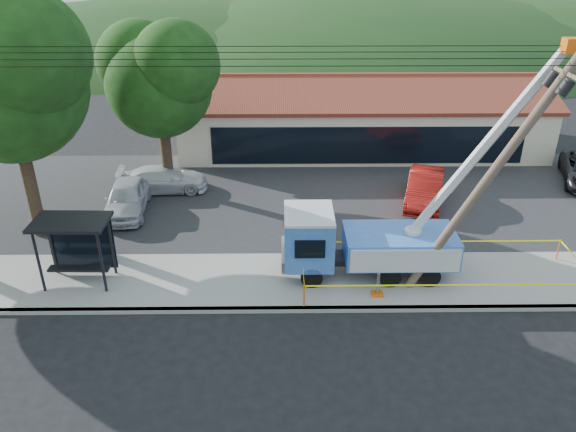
{
  "coord_description": "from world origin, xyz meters",
  "views": [
    {
      "loc": [
        -0.96,
        -14.67,
        12.44
      ],
      "look_at": [
        -0.74,
        5.0,
        2.45
      ],
      "focal_mm": 35.0,
      "sensor_mm": 36.0,
      "label": 1
    }
  ],
  "objects_px": {
    "car_red": "(423,204)",
    "utility_truck": "(365,240)",
    "bus_shelter": "(75,235)",
    "car_white": "(165,192)",
    "leaning_pole": "(497,167)",
    "car_silver": "(129,213)"
  },
  "relations": [
    {
      "from": "leaning_pole",
      "to": "bus_shelter",
      "type": "xyz_separation_m",
      "value": [
        -15.42,
        0.62,
        -2.96
      ]
    },
    {
      "from": "utility_truck",
      "to": "car_silver",
      "type": "height_order",
      "value": "utility_truck"
    },
    {
      "from": "leaning_pole",
      "to": "car_red",
      "type": "distance_m",
      "value": 9.17
    },
    {
      "from": "leaning_pole",
      "to": "car_red",
      "type": "relative_size",
      "value": 1.9
    },
    {
      "from": "car_white",
      "to": "bus_shelter",
      "type": "bearing_deg",
      "value": 163.72
    },
    {
      "from": "utility_truck",
      "to": "bus_shelter",
      "type": "bearing_deg",
      "value": -177.94
    },
    {
      "from": "bus_shelter",
      "to": "car_red",
      "type": "distance_m",
      "value": 16.8
    },
    {
      "from": "bus_shelter",
      "to": "car_white",
      "type": "xyz_separation_m",
      "value": [
        1.64,
        8.59,
        -2.13
      ]
    },
    {
      "from": "leaning_pole",
      "to": "car_white",
      "type": "height_order",
      "value": "leaning_pole"
    },
    {
      "from": "car_silver",
      "to": "car_white",
      "type": "distance_m",
      "value": 2.82
    },
    {
      "from": "car_red",
      "to": "utility_truck",
      "type": "bearing_deg",
      "value": -104.26
    },
    {
      "from": "utility_truck",
      "to": "car_white",
      "type": "height_order",
      "value": "utility_truck"
    },
    {
      "from": "leaning_pole",
      "to": "car_red",
      "type": "xyz_separation_m",
      "value": [
        -0.3,
        7.62,
        -5.09
      ]
    },
    {
      "from": "car_red",
      "to": "car_white",
      "type": "bearing_deg",
      "value": -170.0
    },
    {
      "from": "utility_truck",
      "to": "car_red",
      "type": "relative_size",
      "value": 2.08
    },
    {
      "from": "bus_shelter",
      "to": "car_silver",
      "type": "distance_m",
      "value": 6.46
    },
    {
      "from": "car_silver",
      "to": "car_red",
      "type": "xyz_separation_m",
      "value": [
        14.79,
        0.92,
        0.0
      ]
    },
    {
      "from": "leaning_pole",
      "to": "car_white",
      "type": "relative_size",
      "value": 1.98
    },
    {
      "from": "utility_truck",
      "to": "car_red",
      "type": "xyz_separation_m",
      "value": [
        3.97,
        6.61,
        -1.63
      ]
    },
    {
      "from": "leaning_pole",
      "to": "car_silver",
      "type": "height_order",
      "value": "leaning_pole"
    },
    {
      "from": "utility_truck",
      "to": "leaning_pole",
      "type": "bearing_deg",
      "value": -13.44
    },
    {
      "from": "car_red",
      "to": "leaning_pole",
      "type": "bearing_deg",
      "value": -71.04
    }
  ]
}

